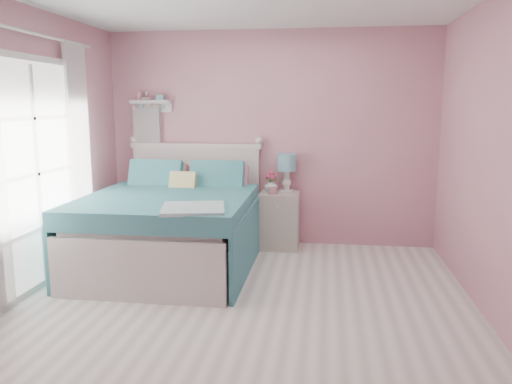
% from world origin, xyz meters
% --- Properties ---
extents(floor, '(4.50, 4.50, 0.00)m').
position_xyz_m(floor, '(0.00, 0.00, 0.00)').
color(floor, beige).
rests_on(floor, ground).
extents(room_shell, '(4.50, 4.50, 4.50)m').
position_xyz_m(room_shell, '(0.00, 0.00, 1.58)').
color(room_shell, '#CB8190').
rests_on(room_shell, floor).
extents(bed, '(1.70, 2.14, 1.24)m').
position_xyz_m(bed, '(-0.93, 1.18, 0.41)').
color(bed, silver).
rests_on(bed, floor).
extents(nightstand, '(0.47, 0.46, 0.68)m').
position_xyz_m(nightstand, '(0.14, 2.00, 0.34)').
color(nightstand, beige).
rests_on(nightstand, floor).
extents(table_lamp, '(0.23, 0.23, 0.46)m').
position_xyz_m(table_lamp, '(0.22, 2.12, 0.99)').
color(table_lamp, white).
rests_on(table_lamp, nightstand).
extents(vase, '(0.20, 0.20, 0.17)m').
position_xyz_m(vase, '(0.04, 2.03, 0.76)').
color(vase, silver).
rests_on(vase, nightstand).
extents(teacup, '(0.13, 0.13, 0.08)m').
position_xyz_m(teacup, '(0.07, 1.89, 0.72)').
color(teacup, '#CB888C').
rests_on(teacup, nightstand).
extents(roses, '(0.14, 0.11, 0.12)m').
position_xyz_m(roses, '(0.04, 2.03, 0.88)').
color(roses, '#C84462').
rests_on(roses, vase).
extents(wall_shelf, '(0.50, 0.15, 0.25)m').
position_xyz_m(wall_shelf, '(-1.48, 2.19, 1.73)').
color(wall_shelf, silver).
rests_on(wall_shelf, room_shell).
extents(hanging_dress, '(0.34, 0.03, 0.72)m').
position_xyz_m(hanging_dress, '(-1.55, 2.18, 1.40)').
color(hanging_dress, white).
rests_on(hanging_dress, room_shell).
extents(french_door, '(0.04, 1.32, 2.16)m').
position_xyz_m(french_door, '(-1.97, 0.40, 1.07)').
color(french_door, silver).
rests_on(french_door, floor).
extents(curtain_far, '(0.04, 0.40, 2.32)m').
position_xyz_m(curtain_far, '(-1.92, 1.14, 1.18)').
color(curtain_far, white).
rests_on(curtain_far, floor).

